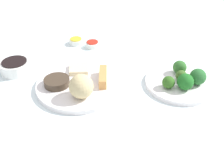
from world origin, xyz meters
name	(u,v)px	position (x,y,z in m)	size (l,w,h in m)	color
tabletop	(89,81)	(0.00, 0.00, 0.01)	(2.20, 2.20, 0.02)	white
main_plate	(81,85)	(0.05, -0.01, 0.03)	(0.29, 0.29, 0.02)	white
rice_scoop	(81,86)	(0.12, 0.01, 0.07)	(0.08, 0.08, 0.08)	#CEB983
spring_roll	(103,77)	(0.03, 0.06, 0.05)	(0.10, 0.02, 0.03)	tan
crab_rangoon_wonton	(79,69)	(-0.02, -0.04, 0.04)	(0.07, 0.06, 0.02)	beige
stir_fry_heap	(57,82)	(0.08, -0.08, 0.05)	(0.08, 0.08, 0.02)	#423426
broccoli_plate	(180,83)	(-0.03, 0.31, 0.03)	(0.23, 0.23, 0.01)	white
broccoli_floret_0	(181,76)	(-0.03, 0.31, 0.05)	(0.04, 0.04, 0.04)	#3C6325
broccoli_floret_1	(198,77)	(-0.02, 0.37, 0.06)	(0.05, 0.05, 0.05)	#29672E
broccoli_floret_2	(185,82)	(0.01, 0.33, 0.06)	(0.05, 0.05, 0.05)	#1F6822
broccoli_floret_3	(168,82)	(0.02, 0.27, 0.05)	(0.04, 0.04, 0.04)	#30621E
broccoli_floret_4	(180,67)	(-0.08, 0.31, 0.06)	(0.05, 0.05, 0.05)	#31692A
soy_sauce_bowl	(15,67)	(0.01, -0.27, 0.04)	(0.11, 0.11, 0.04)	white
soy_sauce_bowl_liquid	(14,62)	(0.01, -0.27, 0.06)	(0.09, 0.09, 0.00)	black
sauce_ramekin_sweet_and_sour	(92,45)	(-0.24, -0.05, 0.03)	(0.06, 0.06, 0.02)	white
sauce_ramekin_sweet_and_sour_liquid	(92,42)	(-0.24, -0.05, 0.04)	(0.05, 0.05, 0.00)	red
sauce_ramekin_hot_mustard	(76,42)	(-0.25, -0.13, 0.03)	(0.06, 0.06, 0.02)	white
sauce_ramekin_hot_mustard_liquid	(76,39)	(-0.25, -0.13, 0.04)	(0.05, 0.05, 0.00)	yellow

